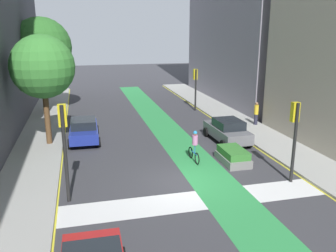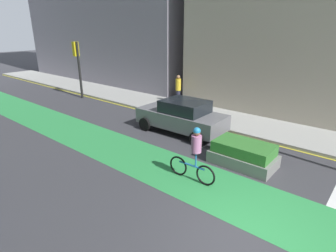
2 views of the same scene
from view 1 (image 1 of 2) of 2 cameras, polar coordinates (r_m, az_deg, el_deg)
ground_plane at (r=17.78m, az=2.52°, el=-9.01°), size 120.00×120.00×0.00m
bike_lane_paint at (r=18.21m, az=6.92°, el=-8.48°), size 2.40×60.00×0.01m
crosswalk_band at (r=16.06m, az=4.58°, el=-11.85°), size 12.00×1.80×0.01m
sidewalk_left at (r=17.35m, az=-22.42°, el=-10.61°), size 3.00×60.00×0.15m
curb_stripe_left at (r=17.20m, az=-17.38°, el=-10.61°), size 0.16×60.00×0.01m
sidewalk_right at (r=21.01m, az=22.66°, el=-6.08°), size 3.00×60.00×0.15m
curb_stripe_right at (r=20.20m, az=19.18°, el=-6.80°), size 0.16×60.00×0.01m
traffic_signal_near_right at (r=18.02m, az=19.72°, el=-0.11°), size 0.35×0.52×3.99m
traffic_signal_near_left at (r=15.56m, az=-16.45°, el=-1.35°), size 0.35×0.52×4.32m
traffic_signal_far_right at (r=32.60m, az=4.43°, el=7.16°), size 0.35×0.52×3.81m
car_grey_right_far at (r=23.87m, az=9.53°, el=-0.70°), size 2.10×4.24×1.57m
car_blue_left_far at (r=24.36m, az=-13.41°, el=-0.59°), size 2.08×4.23×1.57m
cyclist_in_lane at (r=20.06m, az=4.29°, el=-3.15°), size 0.32×1.73×1.86m
pedestrian_sidewalk_right_a at (r=28.11m, az=14.02°, el=2.04°), size 0.34×0.34×1.77m
street_tree_near at (r=23.33m, az=-19.57°, el=8.94°), size 3.93×3.93×6.90m
street_tree_far at (r=32.84m, az=-19.71°, el=11.87°), size 5.06×5.06×8.20m
median_planter at (r=20.33m, az=10.45°, el=-4.82°), size 1.33×2.27×0.85m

